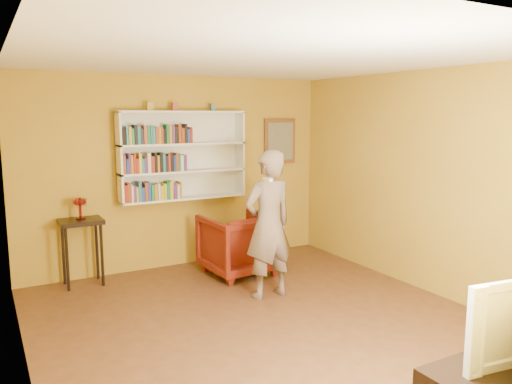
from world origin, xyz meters
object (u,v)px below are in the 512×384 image
(ruby_lustre, at_px, (80,204))
(bookshelf, at_px, (182,156))
(console_table, at_px, (81,231))
(armchair, at_px, (238,244))
(person, at_px, (268,225))

(ruby_lustre, bearing_deg, bookshelf, 6.40)
(console_table, relative_size, armchair, 0.94)
(armchair, relative_size, person, 0.52)
(bookshelf, xyz_separation_m, ruby_lustre, (-1.42, -0.16, -0.54))
(bookshelf, bearing_deg, ruby_lustre, -173.60)
(console_table, relative_size, ruby_lustre, 3.07)
(armchair, bearing_deg, console_table, -19.33)
(armchair, height_order, person, person)
(armchair, xyz_separation_m, person, (-0.09, -0.96, 0.47))
(armchair, bearing_deg, person, 81.09)
(console_table, distance_m, ruby_lustre, 0.35)
(console_table, bearing_deg, bookshelf, 6.40)
(console_table, bearing_deg, armchair, -15.89)
(bookshelf, bearing_deg, console_table, -173.60)
(console_table, xyz_separation_m, person, (1.85, -1.51, 0.17))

